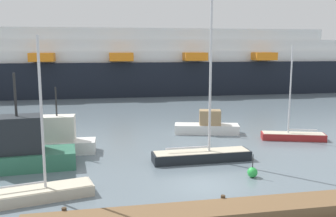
{
  "coord_description": "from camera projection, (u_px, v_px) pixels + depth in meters",
  "views": [
    {
      "loc": [
        -6.33,
        -20.92,
        8.3
      ],
      "look_at": [
        0.0,
        11.85,
        2.87
      ],
      "focal_mm": 40.2,
      "sensor_mm": 36.0,
      "label": 1
    }
  ],
  "objects": [
    {
      "name": "ground_plane",
      "position": [
        205.0,
        186.0,
        22.79
      ],
      "size": [
        600.0,
        600.0,
        0.0
      ],
      "primitive_type": "plane",
      "color": "slate"
    },
    {
      "name": "dock_pier",
      "position": [
        230.0,
        212.0,
        18.55
      ],
      "size": [
        20.01,
        2.16,
        0.71
      ],
      "color": "brown",
      "rests_on": "ground_plane"
    },
    {
      "name": "sailboat_1",
      "position": [
        37.0,
        192.0,
        20.68
      ],
      "size": [
        6.34,
        3.03,
        8.96
      ],
      "rotation": [
        0.0,
        0.0,
        0.23
      ],
      "color": "#BCB29E",
      "rests_on": "ground_plane"
    },
    {
      "name": "sailboat_2",
      "position": [
        293.0,
        135.0,
        34.17
      ],
      "size": [
        5.78,
        3.07,
        8.54
      ],
      "rotation": [
        0.0,
        0.0,
        2.84
      ],
      "color": "maroon",
      "rests_on": "ground_plane"
    },
    {
      "name": "sailboat_3",
      "position": [
        202.0,
        153.0,
        27.75
      ],
      "size": [
        7.31,
        1.8,
        11.6
      ],
      "rotation": [
        0.0,
        0.0,
        0.02
      ],
      "color": "black",
      "rests_on": "ground_plane"
    },
    {
      "name": "fishing_boat_0",
      "position": [
        55.0,
        140.0,
        29.71
      ],
      "size": [
        6.55,
        2.27,
        5.27
      ],
      "rotation": [
        0.0,
        0.0,
        -0.04
      ],
      "color": "white",
      "rests_on": "ground_plane"
    },
    {
      "name": "fishing_boat_1",
      "position": [
        15.0,
        151.0,
        25.76
      ],
      "size": [
        8.55,
        3.44,
        6.64
      ],
      "rotation": [
        0.0,
        0.0,
        0.07
      ],
      "color": "#2D6B51",
      "rests_on": "ground_plane"
    },
    {
      "name": "fishing_boat_2",
      "position": [
        208.0,
        126.0,
        36.63
      ],
      "size": [
        6.45,
        3.29,
        4.47
      ],
      "rotation": [
        0.0,
        0.0,
        -0.25
      ],
      "color": "white",
      "rests_on": "ground_plane"
    },
    {
      "name": "channel_buoy_0",
      "position": [
        252.0,
        172.0,
        24.27
      ],
      "size": [
        0.66,
        0.66,
        1.53
      ],
      "color": "green",
      "rests_on": "ground_plane"
    },
    {
      "name": "cruise_ship",
      "position": [
        84.0,
        64.0,
        67.86
      ],
      "size": [
        106.37,
        17.89,
        16.88
      ],
      "rotation": [
        0.0,
        0.0,
        -0.01
      ],
      "color": "black",
      "rests_on": "ground_plane"
    }
  ]
}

